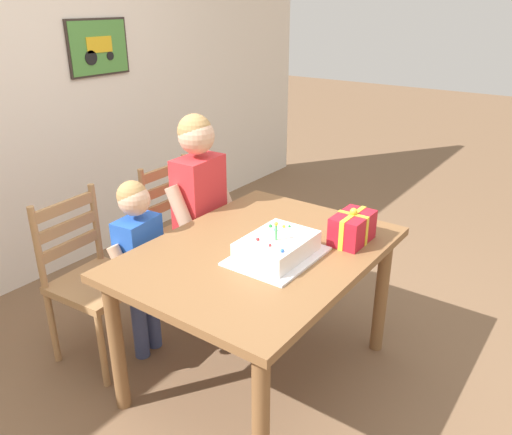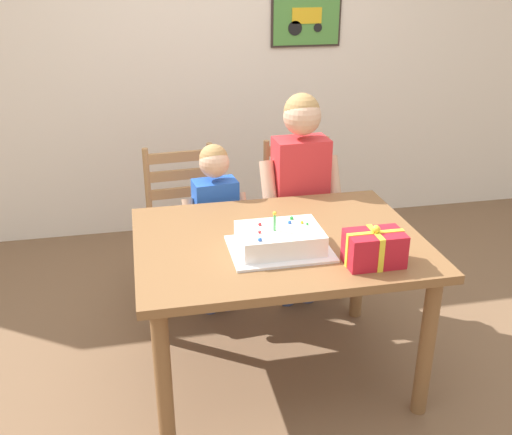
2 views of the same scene
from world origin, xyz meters
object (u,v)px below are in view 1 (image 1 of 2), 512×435
object	(u,v)px
child_older	(200,199)
dining_table	(260,267)
gift_box_red_large	(352,228)
child_younger	(140,254)
birthday_cake	(277,248)
chair_left	(93,279)
chair_right	(185,233)

from	to	relation	value
child_older	dining_table	bearing A→B (deg)	-113.86
gift_box_red_large	child_younger	xyz separation A→B (m)	(-0.53, 0.95, -0.20)
birthday_cake	child_older	bearing A→B (deg)	67.82
birthday_cake	chair_left	size ratio (longest dim) A/B	0.48
child_older	child_younger	distance (m)	0.51
child_older	child_younger	xyz separation A→B (m)	(-0.48, 0.00, -0.16)
gift_box_red_large	dining_table	bearing A→B (deg)	135.88
chair_left	chair_right	world-z (taller)	same
gift_box_red_large	child_younger	bearing A→B (deg)	119.37
child_older	chair_left	bearing A→B (deg)	161.54
chair_left	dining_table	bearing A→B (deg)	-66.85
child_older	child_younger	size ratio (longest dim) A/B	1.25
birthday_cake	child_younger	xyz separation A→B (m)	(-0.18, 0.74, -0.18)
chair_right	child_older	bearing A→B (deg)	-110.05
dining_table	child_younger	bearing A→B (deg)	108.00
birthday_cake	child_older	distance (m)	0.80
dining_table	birthday_cake	world-z (taller)	birthday_cake
dining_table	chair_right	xyz separation A→B (m)	(0.36, 0.84, -0.18)
dining_table	chair_right	bearing A→B (deg)	67.08
dining_table	gift_box_red_large	world-z (taller)	gift_box_red_large
dining_table	child_younger	world-z (taller)	child_younger
child_younger	birthday_cake	bearing A→B (deg)	-76.43
chair_left	child_younger	world-z (taller)	child_younger
chair_right	child_younger	size ratio (longest dim) A/B	0.90
gift_box_red_large	chair_right	world-z (taller)	gift_box_red_large
chair_right	child_older	size ratio (longest dim) A/B	0.72
dining_table	birthday_cake	bearing A→B (deg)	-102.28
gift_box_red_large	chair_right	size ratio (longest dim) A/B	0.27
chair_left	chair_right	distance (m)	0.71
dining_table	gift_box_red_large	xyz separation A→B (m)	(0.33, -0.32, 0.17)
chair_left	child_younger	xyz separation A→B (m)	(0.16, -0.21, 0.15)
gift_box_red_large	chair_right	bearing A→B (deg)	88.70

